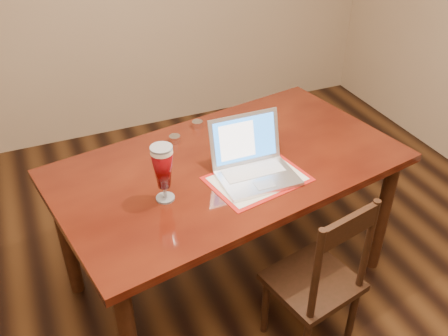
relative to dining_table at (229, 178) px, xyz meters
name	(u,v)px	position (x,y,z in m)	size (l,w,h in m)	color
room_shell	(263,1)	(-0.12, -0.53, 1.04)	(4.51, 5.01, 2.71)	tan
dining_table	(229,178)	(0.00, 0.00, 0.00)	(1.88, 1.27, 1.09)	#4D170A
dining_chair	(318,281)	(0.21, -0.56, -0.29)	(0.46, 0.44, 0.92)	black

